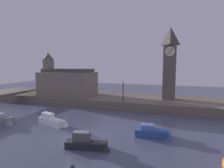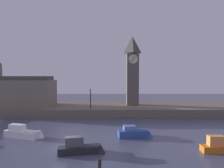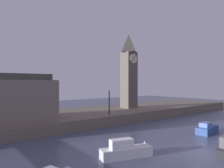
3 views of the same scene
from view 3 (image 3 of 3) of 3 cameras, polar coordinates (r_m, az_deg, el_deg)
The scene contains 6 objects.
ground_plane at distance 21.37m, azimuth 23.30°, elevation -16.85°, with size 120.00×120.00×0.00m, color #474C66.
far_embankment at distance 35.24m, azimuth -6.86°, elevation -8.72°, with size 70.00×12.00×1.50m, color #6B6051.
clock_tower at distance 40.39m, azimuth 4.58°, elevation 3.89°, with size 2.62×2.65×14.06m.
streetlamp at distance 31.68m, azimuth -0.76°, elevation -4.10°, with size 0.36×0.36×3.74m.
boat_tour_blue at distance 29.66m, azimuth 24.70°, elevation -10.93°, with size 4.47×1.88×1.40m.
boat_ferry_white at distance 18.84m, azimuth 4.62°, elevation -17.35°, with size 5.18×2.42×1.73m.
Camera 3 is at (-17.87, -9.86, 6.32)m, focal length 33.79 mm.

